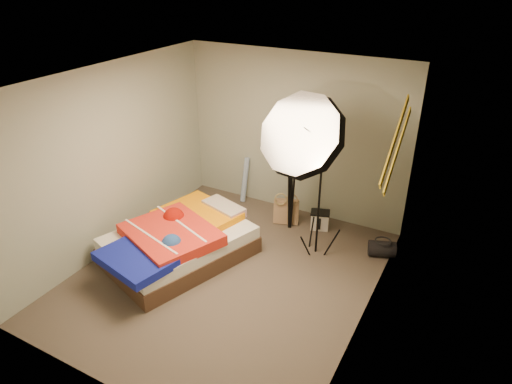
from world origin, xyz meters
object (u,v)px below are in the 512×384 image
Objects in this scene: photo_umbrella at (304,137)px; camera_tripod at (291,185)px; camera_case at (320,221)px; duffel_bag at (382,249)px; tote_bag at (286,212)px; wrapping_roll at (245,180)px; bed at (179,242)px.

camera_tripod is (-0.37, 0.51, -0.96)m from photo_umbrella.
camera_case is 0.21× the size of camera_tripod.
duffel_bag is (1.00, -0.26, -0.02)m from camera_case.
tote_bag is 1.06× the size of duffel_bag.
tote_bag is at bearing 136.37° from camera_tripod.
camera_tripod is (-1.41, 0.08, 0.61)m from duffel_bag.
camera_tripod is (-0.41, -0.19, 0.59)m from camera_case.
duffel_bag is at bearing 22.62° from photo_umbrella.
photo_umbrella reaches higher than duffel_bag.
camera_tripod reaches higher than duffel_bag.
wrapping_roll reaches higher than duffel_bag.
duffel_bag is (1.52, -0.18, -0.08)m from tote_bag.
bed is 1.79m from camera_tripod.
wrapping_roll is at bearing 147.84° from duffel_bag.
wrapping_roll is 2.88× the size of camera_case.
camera_case is 0.12× the size of bed.
tote_bag is 1.77m from bed.
photo_umbrella is at bearing -70.63° from tote_bag.
tote_bag is 0.53m from camera_case.
photo_umbrella reaches higher than tote_bag.
duffel_bag is 1.93m from photo_umbrella.
tote_bag is 0.99m from wrapping_roll.
bed reaches higher than camera_case.
camera_tripod is at bearing 125.88° from photo_umbrella.
tote_bag is 1.45× the size of camera_case.
bed is 2.15m from photo_umbrella.
photo_umbrella reaches higher than wrapping_roll.
photo_umbrella is (-0.04, -0.70, 1.55)m from camera_case.
camera_tripod is at bearing 55.84° from bed.
photo_umbrella is (1.34, 0.92, 1.41)m from bed.
tote_bag is 0.16× the size of photo_umbrella.
wrapping_roll is at bearing 145.61° from photo_umbrella.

